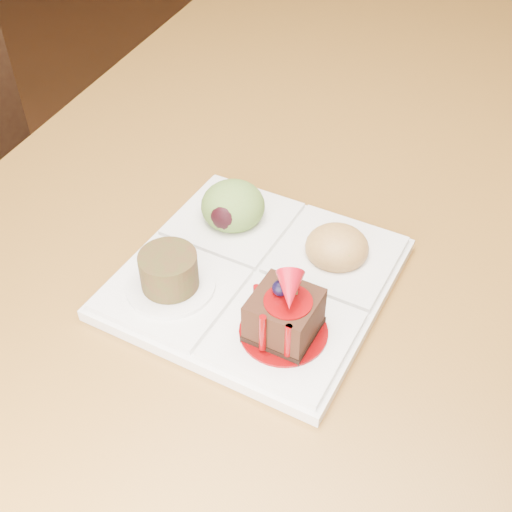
% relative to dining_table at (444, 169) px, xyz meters
% --- Properties ---
extents(ground, '(6.00, 6.00, 0.00)m').
position_rel_dining_table_xyz_m(ground, '(0.00, 0.00, -0.68)').
color(ground, '#502A17').
extents(dining_table, '(1.00, 1.80, 0.75)m').
position_rel_dining_table_xyz_m(dining_table, '(0.00, 0.00, 0.00)').
color(dining_table, brown).
rests_on(dining_table, ground).
extents(sampler_plate, '(0.26, 0.26, 0.09)m').
position_rel_dining_table_xyz_m(sampler_plate, '(-0.14, -0.36, 0.09)').
color(sampler_plate, silver).
rests_on(sampler_plate, dining_table).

